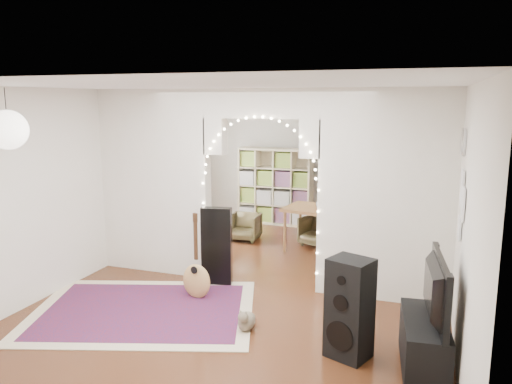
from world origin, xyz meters
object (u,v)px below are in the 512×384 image
(floor_speaker, at_px, (349,309))
(media_console, at_px, (424,344))
(dining_chair_left, at_px, (245,227))
(acoustic_guitar, at_px, (196,267))
(bookcase, at_px, (275,186))
(dining_table, at_px, (321,212))
(dining_chair_right, at_px, (319,231))

(floor_speaker, distance_m, media_console, 0.76)
(dining_chair_left, bearing_deg, acoustic_guitar, -85.52)
(media_console, height_order, dining_chair_left, media_console)
(floor_speaker, xyz_separation_m, bookcase, (-2.32, 5.04, 0.28))
(floor_speaker, bearing_deg, media_console, 22.70)
(dining_table, distance_m, dining_chair_left, 1.55)
(dining_chair_right, bearing_deg, floor_speaker, -52.81)
(dining_chair_right, bearing_deg, media_console, -43.21)
(dining_chair_right, bearing_deg, dining_table, -52.49)
(bookcase, bearing_deg, acoustic_guitar, -84.02)
(dining_table, height_order, dining_chair_left, dining_table)
(dining_table, relative_size, dining_chair_left, 2.44)
(floor_speaker, bearing_deg, dining_chair_right, 128.08)
(dining_chair_right, bearing_deg, bookcase, 153.55)
(floor_speaker, relative_size, dining_chair_left, 1.90)
(media_console, distance_m, bookcase, 5.89)
(bookcase, xyz_separation_m, dining_chair_right, (1.21, -1.30, -0.52))
(bookcase, distance_m, dining_table, 2.11)
(floor_speaker, bearing_deg, acoustic_guitar, 179.43)
(dining_table, bearing_deg, dining_chair_left, 179.86)
(dining_table, bearing_deg, dining_chair_right, 116.31)
(dining_table, bearing_deg, floor_speaker, -64.04)
(dining_table, bearing_deg, acoustic_guitar, -103.79)
(floor_speaker, height_order, media_console, floor_speaker)
(acoustic_guitar, xyz_separation_m, bookcase, (-0.22, 4.19, 0.37))
(dining_chair_left, xyz_separation_m, dining_chair_right, (1.36, 0.09, 0.02))
(media_console, bearing_deg, floor_speaker, 175.07)
(acoustic_guitar, xyz_separation_m, dining_table, (1.09, 2.54, 0.26))
(dining_table, xyz_separation_m, dining_chair_right, (-0.10, 0.34, -0.42))
(acoustic_guitar, xyz_separation_m, dining_chair_left, (-0.38, 2.79, -0.18))
(floor_speaker, relative_size, bookcase, 0.65)
(acoustic_guitar, distance_m, media_console, 2.94)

